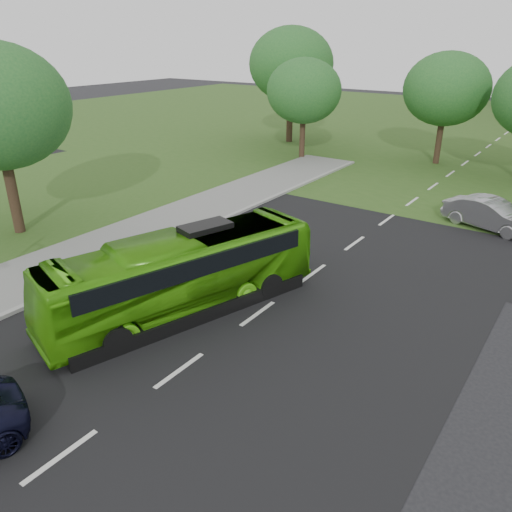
# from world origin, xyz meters

# --- Properties ---
(ground) EXTENTS (160.00, 160.00, 0.00)m
(ground) POSITION_xyz_m (0.00, 0.00, 0.00)
(ground) COLOR black
(ground) RESTS_ON ground
(street_surfaces) EXTENTS (120.00, 120.00, 0.15)m
(street_surfaces) POSITION_xyz_m (-0.38, 22.75, 0.03)
(street_surfaces) COLOR black
(street_surfaces) RESTS_ON ground
(tree_park_a) EXTENTS (5.73, 5.73, 7.61)m
(tree_park_a) POSITION_xyz_m (-11.25, 24.25, 5.16)
(tree_park_a) COLOR black
(tree_park_a) RESTS_ON ground
(tree_park_b) EXTENTS (6.18, 6.18, 8.10)m
(tree_park_b) POSITION_xyz_m (-1.86, 28.67, 5.46)
(tree_park_b) COLOR black
(tree_park_b) RESTS_ON ground
(tree_park_f) EXTENTS (7.44, 7.44, 9.93)m
(tree_park_f) POSITION_xyz_m (-15.73, 29.59, 6.75)
(tree_park_f) COLOR black
(tree_park_f) RESTS_ON ground
(bus) EXTENTS (5.24, 10.37, 2.82)m
(bus) POSITION_xyz_m (-2.34, 0.78, 1.41)
(bus) COLOR #45A211
(bus) RESTS_ON ground
(sedan) EXTENTS (4.94, 2.92, 1.54)m
(sedan) POSITION_xyz_m (4.71, 15.78, 0.77)
(sedan) COLOR #9B9B9F
(sedan) RESTS_ON ground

